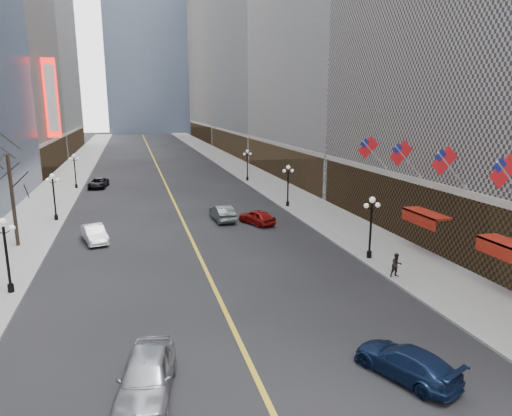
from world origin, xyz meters
TOP-DOWN VIEW (x-y plane):
  - sidewalk_east at (14.00, 70.00)m, footprint 6.00×230.00m
  - sidewalk_west at (-14.00, 70.00)m, footprint 6.00×230.00m
  - lane_line at (0.00, 80.00)m, footprint 0.25×200.00m
  - bldg_east_c at (29.88, 106.00)m, footprint 26.60×40.60m
  - bldg_east_d at (29.90, 149.00)m, footprint 26.60×46.60m
  - streetlamp_east_1 at (11.80, 30.00)m, footprint 1.26×0.44m
  - streetlamp_east_2 at (11.80, 48.00)m, footprint 1.26×0.44m
  - streetlamp_east_3 at (11.80, 66.00)m, footprint 1.26×0.44m
  - streetlamp_west_1 at (-11.80, 30.00)m, footprint 1.26×0.44m
  - streetlamp_west_2 at (-11.80, 48.00)m, footprint 1.26×0.44m
  - streetlamp_west_3 at (-11.80, 66.00)m, footprint 1.26×0.44m
  - flag_2 at (15.31, 22.00)m, footprint 2.87×0.12m
  - flag_3 at (15.31, 27.00)m, footprint 2.87×0.12m
  - flag_4 at (15.31, 32.00)m, footprint 2.87×0.12m
  - flag_5 at (15.31, 37.00)m, footprint 2.87×0.12m
  - awning_b at (16.11, 22.00)m, footprint 1.40×4.00m
  - awning_c at (16.11, 30.00)m, footprint 1.40×4.00m
  - theatre_marquee at (-15.88, 80.00)m, footprint 2.00×0.55m
  - tree_west_far at (-13.50, 40.00)m, footprint 3.60×3.60m
  - car_nb_near at (-4.38, 17.95)m, footprint 2.88×5.30m
  - car_nb_mid at (-7.73, 39.83)m, footprint 2.49×4.51m
  - car_nb_far at (-9.00, 66.10)m, footprint 2.79×4.96m
  - car_sb_near at (5.98, 16.43)m, footprint 3.44×4.89m
  - car_sb_mid at (6.61, 41.93)m, footprint 3.16×4.43m
  - car_sb_far at (3.75, 44.15)m, footprint 1.90×4.76m
  - ped_east_walk at (11.60, 26.16)m, footprint 0.77×0.42m

SIDE VIEW (x-z plane):
  - lane_line at x=0.00m, z-range 0.00..0.02m
  - sidewalk_east at x=14.00m, z-range 0.00..0.15m
  - sidewalk_west at x=-14.00m, z-range 0.00..0.15m
  - car_nb_far at x=-9.00m, z-range 0.00..1.31m
  - car_sb_near at x=5.98m, z-range 0.00..1.31m
  - car_sb_mid at x=6.61m, z-range 0.00..1.40m
  - car_nb_mid at x=-7.73m, z-range 0.00..1.41m
  - car_sb_far at x=3.75m, z-range 0.00..1.54m
  - car_nb_near at x=-4.38m, z-range 0.00..1.71m
  - ped_east_walk at x=11.60m, z-range 0.15..1.72m
  - streetlamp_east_1 at x=11.80m, z-range 0.64..5.16m
  - streetlamp_east_2 at x=11.80m, z-range 0.64..5.16m
  - streetlamp_east_3 at x=11.80m, z-range 0.64..5.16m
  - streetlamp_west_1 at x=-11.80m, z-range 0.64..5.16m
  - streetlamp_west_2 at x=-11.80m, z-range 0.64..5.16m
  - streetlamp_west_3 at x=-11.80m, z-range 0.64..5.16m
  - awning_b at x=16.11m, z-range 2.62..3.54m
  - awning_c at x=16.11m, z-range 2.62..3.54m
  - tree_west_far at x=-13.50m, z-range 2.28..10.20m
  - flag_2 at x=15.31m, z-range 5.85..8.72m
  - flag_3 at x=15.31m, z-range 5.85..8.72m
  - flag_4 at x=15.31m, z-range 5.85..8.72m
  - flag_5 at x=15.31m, z-range 5.85..8.72m
  - theatre_marquee at x=-15.88m, z-range 6.00..18.00m
  - bldg_east_c at x=29.88m, z-range -0.22..48.58m
  - bldg_east_d at x=29.90m, z-range -0.23..62.57m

